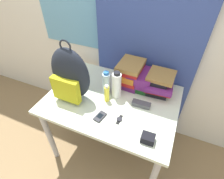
% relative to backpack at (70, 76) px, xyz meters
% --- Properties ---
extents(ground_plane, '(12.00, 12.00, 0.00)m').
position_rel_backpack_xyz_m(ground_plane, '(0.31, -0.30, -0.95)').
color(ground_plane, '#8C704C').
extents(wall_back, '(6.00, 0.06, 2.50)m').
position_rel_backpack_xyz_m(wall_back, '(0.31, 0.59, 0.30)').
color(wall_back, silver).
rests_on(wall_back, ground_plane).
extents(curtain_blue, '(0.93, 0.04, 2.50)m').
position_rel_backpack_xyz_m(curtain_blue, '(0.45, 0.54, 0.30)').
color(curtain_blue, '#384C93').
rests_on(curtain_blue, ground_plane).
extents(desk, '(1.10, 0.81, 0.73)m').
position_rel_backpack_xyz_m(desk, '(0.31, 0.11, -0.31)').
color(desk, silver).
rests_on(desk, ground_plane).
extents(backpack, '(0.34, 0.19, 0.52)m').
position_rel_backpack_xyz_m(backpack, '(0.00, 0.00, 0.00)').
color(backpack, '#1E232D').
rests_on(backpack, desk).
extents(book_stack_left, '(0.23, 0.27, 0.23)m').
position_rel_backpack_xyz_m(book_stack_left, '(0.38, 0.36, -0.10)').
color(book_stack_left, '#6B2370').
rests_on(book_stack_left, desk).
extents(book_stack_center, '(0.21, 0.26, 0.16)m').
position_rel_backpack_xyz_m(book_stack_center, '(0.49, 0.36, -0.13)').
color(book_stack_center, '#1E5623').
rests_on(book_stack_center, desk).
extents(book_stack_right, '(0.24, 0.30, 0.18)m').
position_rel_backpack_xyz_m(book_stack_right, '(0.65, 0.36, -0.13)').
color(book_stack_right, black).
rests_on(book_stack_right, desk).
extents(water_bottle, '(0.07, 0.07, 0.22)m').
position_rel_backpack_xyz_m(water_bottle, '(0.24, 0.16, -0.12)').
color(water_bottle, silver).
rests_on(water_bottle, desk).
extents(sports_bottle, '(0.08, 0.08, 0.25)m').
position_rel_backpack_xyz_m(sports_bottle, '(0.34, 0.15, -0.10)').
color(sports_bottle, white).
rests_on(sports_bottle, desk).
extents(sunscreen_bottle, '(0.04, 0.04, 0.16)m').
position_rel_backpack_xyz_m(sunscreen_bottle, '(0.28, 0.07, -0.14)').
color(sunscreen_bottle, yellow).
rests_on(sunscreen_bottle, desk).
extents(cell_phone, '(0.08, 0.11, 0.02)m').
position_rel_backpack_xyz_m(cell_phone, '(0.31, -0.12, -0.21)').
color(cell_phone, '#2D2D33').
rests_on(cell_phone, desk).
extents(sunglasses_case, '(0.15, 0.06, 0.04)m').
position_rel_backpack_xyz_m(sunglasses_case, '(0.57, 0.12, -0.20)').
color(sunglasses_case, '#47474C').
rests_on(sunglasses_case, desk).
extents(camera_pouch, '(0.09, 0.08, 0.05)m').
position_rel_backpack_xyz_m(camera_pouch, '(0.70, -0.18, -0.19)').
color(camera_pouch, black).
rests_on(camera_pouch, desk).
extents(wristwatch, '(0.04, 0.09, 0.01)m').
position_rel_backpack_xyz_m(wristwatch, '(0.46, -0.09, -0.22)').
color(wristwatch, black).
rests_on(wristwatch, desk).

